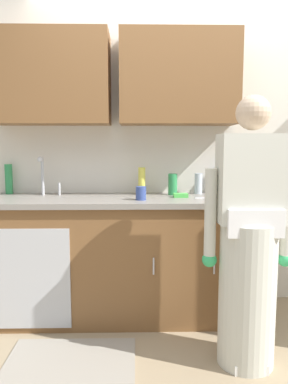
{
  "coord_description": "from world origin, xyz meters",
  "views": [
    {
      "loc": [
        -0.38,
        -2.12,
        1.33
      ],
      "look_at": [
        -0.33,
        0.55,
        1.0
      ],
      "focal_mm": 34.71,
      "sensor_mm": 36.0,
      "label": 1
    }
  ],
  "objects": [
    {
      "name": "ground_plane",
      "position": [
        0.0,
        0.0,
        0.0
      ],
      "size": [
        9.0,
        9.0,
        0.0
      ],
      "primitive_type": "plane",
      "color": "#998466"
    },
    {
      "name": "kitchen_wall_with_uppers",
      "position": [
        -0.14,
        0.99,
        1.48
      ],
      "size": [
        4.8,
        0.44,
        2.7
      ],
      "color": "silver",
      "rests_on": "ground"
    },
    {
      "name": "counter_cabinet",
      "position": [
        -0.55,
        0.7,
        0.45
      ],
      "size": [
        1.9,
        0.62,
        0.9
      ],
      "color": "brown",
      "rests_on": "ground"
    },
    {
      "name": "countertop",
      "position": [
        -0.55,
        0.7,
        0.92
      ],
      "size": [
        1.96,
        0.66,
        0.04
      ],
      "primitive_type": "cube",
      "color": "gray",
      "rests_on": "counter_cabinet"
    },
    {
      "name": "sink",
      "position": [
        -1.1,
        0.71,
        0.93
      ],
      "size": [
        0.5,
        0.36,
        0.35
      ],
      "color": "#B7BABF",
      "rests_on": "counter_cabinet"
    },
    {
      "name": "person_at_sink",
      "position": [
        0.28,
        0.02,
        0.69
      ],
      "size": [
        0.55,
        0.34,
        1.62
      ],
      "color": "white",
      "rests_on": "ground"
    },
    {
      "name": "floor_mat",
      "position": [
        -0.8,
        0.05,
        0.01
      ],
      "size": [
        0.8,
        0.5,
        0.01
      ],
      "primitive_type": "cube",
      "color": "gray",
      "rests_on": "ground"
    },
    {
      "name": "bottle_dish_liquid",
      "position": [
        0.13,
        0.91,
        1.03
      ],
      "size": [
        0.06,
        0.06,
        0.17
      ],
      "primitive_type": "cylinder",
      "color": "silver",
      "rests_on": "countertop"
    },
    {
      "name": "bottle_soap",
      "position": [
        -0.09,
        0.84,
        1.03
      ],
      "size": [
        0.07,
        0.07,
        0.17
      ],
      "primitive_type": "cylinder",
      "color": "#2D8C4C",
      "rests_on": "countertop"
    },
    {
      "name": "bottle_cleaner_spray",
      "position": [
        -0.34,
        0.86,
        1.05
      ],
      "size": [
        0.06,
        0.06,
        0.22
      ],
      "primitive_type": "cylinder",
      "color": "#D8D14C",
      "rests_on": "countertop"
    },
    {
      "name": "bottle_water_tall",
      "position": [
        0.32,
        0.93,
        1.06
      ],
      "size": [
        0.06,
        0.06,
        0.24
      ],
      "primitive_type": "cylinder",
      "color": "#334CB2",
      "rests_on": "countertop"
    },
    {
      "name": "bottle_water_short",
      "position": [
        -1.44,
        0.94,
        1.06
      ],
      "size": [
        0.06,
        0.06,
        0.24
      ],
      "primitive_type": "cylinder",
      "color": "#2D8C4C",
      "rests_on": "countertop"
    },
    {
      "name": "cup_by_sink",
      "position": [
        -0.35,
        0.56,
        0.99
      ],
      "size": [
        0.08,
        0.08,
        0.1
      ],
      "primitive_type": "cylinder",
      "color": "#33478C",
      "rests_on": "countertop"
    },
    {
      "name": "knife_on_counter",
      "position": [
        0.17,
        0.66,
        0.94
      ],
      "size": [
        0.24,
        0.07,
        0.01
      ],
      "primitive_type": "cube",
      "rotation": [
        0.0,
        0.0,
        3.34
      ],
      "color": "silver",
      "rests_on": "countertop"
    },
    {
      "name": "sponge",
      "position": [
        -0.04,
        0.7,
        0.96
      ],
      "size": [
        0.11,
        0.07,
        0.03
      ],
      "primitive_type": "cube",
      "color": "#4CBF4C",
      "rests_on": "countertop"
    }
  ]
}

